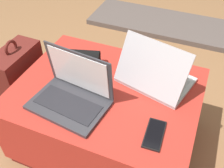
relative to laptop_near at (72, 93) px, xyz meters
The scene contains 8 objects.
ground_plane 0.48m from the laptop_near, 51.11° to the left, with size 14.00×14.00×0.00m, color olive.
ottoman 0.30m from the laptop_near, 51.11° to the left, with size 0.87×0.68×0.40m.
laptop_near is the anchor object (origin of this frame).
laptop_far 0.40m from the laptop_near, 40.42° to the left, with size 0.38×0.32×0.23m.
cell_phone 0.39m from the laptop_near, ahead, with size 0.08×0.16×0.01m.
backpack 0.55m from the laptop_near, 160.42° to the left, with size 0.20×0.30×0.50m.
wrist_brace 0.26m from the laptop_near, 105.70° to the left, with size 0.18×0.13×0.09m.
fireplace_hearth 1.58m from the laptop_near, 85.97° to the left, with size 1.40×0.50×0.04m.
Camera 1 is at (0.37, -0.83, 1.25)m, focal length 42.00 mm.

